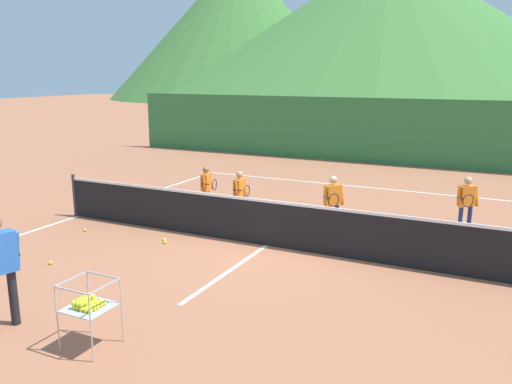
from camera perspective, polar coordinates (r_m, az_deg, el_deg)
The scene contains 18 objects.
ground_plane at distance 10.84m, azimuth 1.16°, elevation -5.86°, with size 120.00×120.00×0.00m, color #A86647.
line_baseline_far at distance 16.72m, azimuth 10.58°, elevation 0.65°, with size 10.34×0.08×0.01m, color white.
line_sideline_west at distance 13.75m, azimuth -18.79°, elevation -2.48°, with size 0.08×12.36×0.01m, color white.
line_service_center at distance 10.84m, azimuth 1.16°, elevation -5.85°, with size 0.08×6.33×0.01m, color white.
tennis_net at distance 10.69m, azimuth 1.17°, elevation -3.33°, with size 10.60×0.08×1.05m.
student_0 at distance 13.24m, azimuth -5.41°, elevation 0.76°, with size 0.48×0.54×1.19m.
student_1 at distance 12.47m, azimuth -1.75°, elevation 0.11°, with size 0.39×0.59×1.20m.
student_2 at distance 11.62m, azimuth 8.39°, elevation -0.74°, with size 0.43×0.70×1.28m.
student_3 at distance 12.34m, azimuth 22.02°, elevation -0.78°, with size 0.48×0.67×1.28m.
ball_cart at distance 7.16m, azimuth -17.87°, elevation -11.58°, with size 0.58×0.58×0.90m.
tennis_ball_1 at distance 12.37m, azimuth -18.17°, elevation -3.97°, with size 0.07×0.07×0.07m, color yellow.
tennis_ball_2 at distance 11.27m, azimuth -9.98°, elevation -5.13°, with size 0.07×0.07×0.07m, color yellow.
tennis_ball_4 at distance 11.10m, azimuth -9.93°, elevation -5.42°, with size 0.07×0.07×0.07m, color yellow.
tennis_ball_5 at distance 11.31m, azimuth -24.94°, elevation -6.12°, with size 0.07×0.07×0.07m, color yellow.
tennis_ball_6 at distance 10.51m, azimuth -21.50°, elevation -7.21°, with size 0.07×0.07×0.07m, color yellow.
windscreen_fence at distance 20.88m, azimuth 14.15°, elevation 6.42°, with size 22.76×0.08×2.54m, color #33753D.
hill_0 at distance 70.99m, azimuth 14.23°, elevation 17.08°, with size 59.22×59.22×18.29m, color #427A38.
hill_1 at distance 76.89m, azimuth -1.84°, elevation 17.57°, with size 36.44×36.44×19.56m, color #427A38.
Camera 1 is at (4.33, -9.30, 3.48)m, focal length 36.64 mm.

